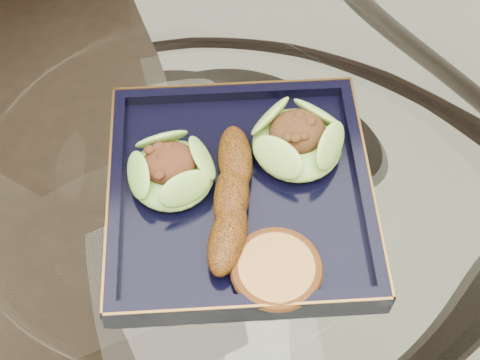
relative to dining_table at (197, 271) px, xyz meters
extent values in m
cylinder|color=white|center=(0.00, 0.00, 0.16)|extent=(1.10, 1.10, 0.01)
torus|color=black|center=(0.00, 0.00, 0.16)|extent=(1.13, 1.13, 0.02)
cylinder|color=black|center=(0.28, 0.28, -0.22)|extent=(0.04, 0.04, 0.75)
cylinder|color=black|center=(-0.28, 0.28, -0.22)|extent=(0.04, 0.04, 0.75)
cube|color=black|center=(-0.20, 0.26, -0.09)|extent=(0.49, 0.49, 0.04)
cylinder|color=black|center=(0.01, 0.09, -0.36)|extent=(0.03, 0.03, 0.49)
cylinder|color=black|center=(-0.03, 0.47, -0.36)|extent=(0.03, 0.03, 0.49)
cube|color=black|center=(0.05, -0.01, 0.17)|extent=(0.32, 0.32, 0.02)
ellipsoid|color=#65A42F|center=(-0.01, 0.02, 0.20)|extent=(0.11, 0.11, 0.03)
ellipsoid|color=#5B9029|center=(0.12, 0.02, 0.20)|extent=(0.12, 0.12, 0.03)
ellipsoid|color=#69380B|center=(0.04, -0.02, 0.20)|extent=(0.09, 0.17, 0.03)
cylinder|color=#C78F42|center=(0.06, -0.11, 0.19)|extent=(0.09, 0.09, 0.01)
camera|label=1|loc=(-0.04, -0.37, 0.77)|focal=50.00mm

